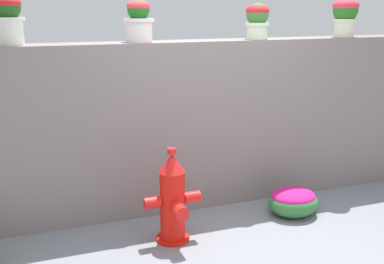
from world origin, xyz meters
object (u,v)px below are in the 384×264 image
object	(u,v)px
potted_plant_2	(139,19)
potted_plant_1	(9,17)
potted_plant_3	(257,18)
potted_plant_4	(345,13)
flower_bush_right	(293,201)
fire_hydrant	(173,200)

from	to	relation	value
potted_plant_2	potted_plant_1	bearing A→B (deg)	-179.99
potted_plant_1	potted_plant_2	size ratio (longest dim) A/B	1.07
potted_plant_3	potted_plant_4	size ratio (longest dim) A/B	0.86
potted_plant_3	potted_plant_4	xyz separation A→B (m)	(1.07, -0.02, 0.05)
potted_plant_2	potted_plant_4	bearing A→B (deg)	-1.05
flower_bush_right	potted_plant_2	bearing A→B (deg)	154.38
potted_plant_3	potted_plant_4	bearing A→B (deg)	-1.33
potted_plant_4	fire_hydrant	size ratio (longest dim) A/B	0.49
potted_plant_3	potted_plant_2	bearing A→B (deg)	179.19
potted_plant_2	potted_plant_4	distance (m)	2.32
potted_plant_4	flower_bush_right	world-z (taller)	potted_plant_4
potted_plant_2	potted_plant_3	size ratio (longest dim) A/B	1.10
potted_plant_2	fire_hydrant	distance (m)	1.72
potted_plant_1	potted_plant_4	size ratio (longest dim) A/B	1.00
potted_plant_4	flower_bush_right	distance (m)	2.14
potted_plant_1	flower_bush_right	bearing A→B (deg)	-14.64
potted_plant_2	flower_bush_right	distance (m)	2.34
potted_plant_4	fire_hydrant	xyz separation A→B (m)	(-2.25, -0.73, -1.58)
potted_plant_4	potted_plant_1	bearing A→B (deg)	179.30
potted_plant_1	flower_bush_right	world-z (taller)	potted_plant_1
potted_plant_4	flower_bush_right	xyz separation A→B (m)	(-0.94, -0.62, -1.82)
flower_bush_right	potted_plant_4	bearing A→B (deg)	33.28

